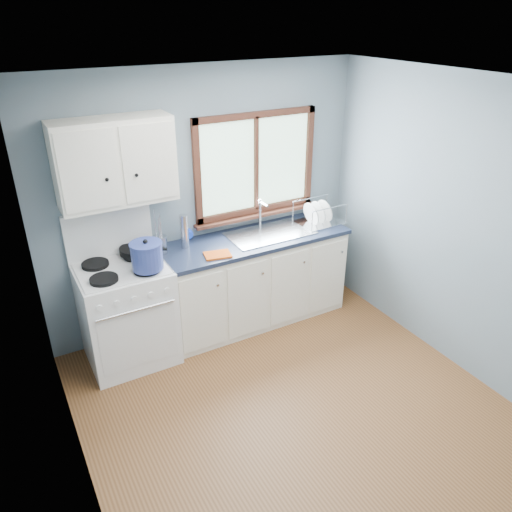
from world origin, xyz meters
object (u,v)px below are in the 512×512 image
base_cabinets (254,283)px  dish_rack (318,217)px  skillet (136,250)px  stockpot (147,255)px  gas_range (127,311)px  thermos (184,232)px  sink (270,239)px  utensil_crock (160,244)px

base_cabinets → dish_rack: dish_rack is taller
skillet → stockpot: size_ratio=1.54×
gas_range → thermos: bearing=11.3°
thermos → dish_rack: bearing=-4.8°
gas_range → dish_rack: (2.06, 0.01, 0.49)m
gas_range → stockpot: (0.19, -0.17, 0.58)m
sink → thermos: size_ratio=2.60×
base_cabinets → dish_rack: bearing=-0.8°
stockpot → thermos: 0.54m
sink → thermos: (-0.85, 0.11, 0.22)m
thermos → base_cabinets: bearing=-9.3°
thermos → sink: bearing=-7.3°
utensil_crock → thermos: utensil_crock is taller
base_cabinets → utensil_crock: bearing=173.0°
skillet → utensil_crock: size_ratio=1.06×
skillet → stockpot: stockpot is taller
sink → skillet: bearing=173.9°
sink → dish_rack: sink is taller
skillet → dish_rack: size_ratio=0.94×
base_cabinets → skillet: bearing=172.9°
base_cabinets → sink: 0.48m
skillet → stockpot: 0.34m
gas_range → skillet: bearing=40.6°
sink → dish_rack: bearing=-1.1°
skillet → dish_rack: dish_rack is taller
base_cabinets → sink: size_ratio=2.20×
thermos → dish_rack: size_ratio=0.69×
sink → utensil_crock: 1.10m
base_cabinets → sink: bearing=-0.1°
utensil_crock → thermos: bearing=-0.6°
skillet → utensil_crock: 0.22m
stockpot → dish_rack: bearing=5.5°
sink → stockpot: size_ratio=2.92×
skillet → utensil_crock: bearing=17.3°
gas_range → utensil_crock: 0.66m
skillet → dish_rack: (1.87, -0.15, -0.00)m
stockpot → thermos: thermos is taller
gas_range → utensil_crock: bearing=18.0°
utensil_crock → sink: bearing=-5.9°
utensil_crock → skillet: bearing=172.7°
gas_range → base_cabinets: 1.31m
base_cabinets → gas_range: bearing=-179.2°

